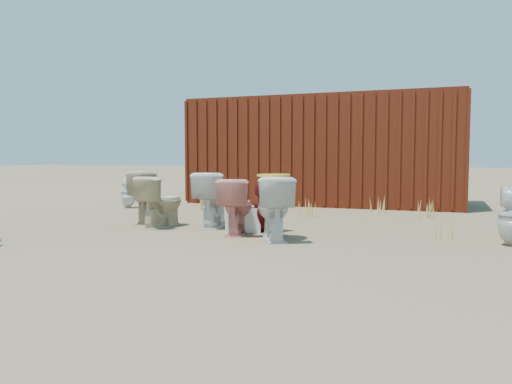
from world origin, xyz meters
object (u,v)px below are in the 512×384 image
(toilet_back_e, at_px, (512,216))
(shipping_container, at_px, (326,151))
(toilet_front_c, at_px, (213,200))
(toilet_front_pink, at_px, (236,206))
(toilet_back_a, at_px, (128,192))
(toilet_back_yellowlid, at_px, (274,208))
(toilet_front_maroon, at_px, (266,206))
(toilet_back_beige_left, at_px, (145,196))
(toilet_back_beige_right, at_px, (161,202))
(loose_tank, at_px, (244,220))

(toilet_back_e, bearing_deg, shipping_container, -46.02)
(toilet_front_c, bearing_deg, toilet_front_pink, 128.37)
(toilet_back_a, bearing_deg, toilet_back_yellowlid, 165.69)
(toilet_back_yellowlid, bearing_deg, toilet_back_a, -59.32)
(toilet_back_yellowlid, bearing_deg, toilet_front_maroon, -87.33)
(toilet_front_pink, xyz_separation_m, toilet_front_maroon, (0.33, 0.30, -0.01))
(shipping_container, relative_size, toilet_front_maroon, 7.96)
(toilet_back_beige_left, relative_size, toilet_back_e, 1.18)
(toilet_back_a, height_order, toilet_back_e, toilet_back_e)
(shipping_container, relative_size, toilet_front_c, 7.19)
(toilet_back_a, height_order, toilet_back_yellowlid, toilet_back_yellowlid)
(toilet_back_yellowlid, bearing_deg, toilet_front_c, -58.87)
(toilet_front_c, xyz_separation_m, toilet_back_e, (4.07, -0.22, -0.06))
(shipping_container, relative_size, toilet_front_pink, 7.78)
(toilet_back_beige_right, bearing_deg, toilet_back_beige_left, -24.51)
(toilet_back_beige_left, xyz_separation_m, toilet_back_e, (5.34, -0.32, -0.06))
(toilet_back_yellowlid, relative_size, toilet_back_e, 1.15)
(shipping_container, bearing_deg, toilet_back_a, -143.48)
(toilet_back_beige_left, relative_size, loose_tank, 1.69)
(toilet_back_a, xyz_separation_m, toilet_back_beige_right, (2.17, -2.22, 0.06))
(toilet_back_a, relative_size, loose_tank, 1.32)
(toilet_front_maroon, bearing_deg, toilet_back_e, -162.54)
(toilet_back_yellowlid, bearing_deg, toilet_back_beige_right, -40.67)
(toilet_front_pink, xyz_separation_m, loose_tank, (0.03, 0.20, -0.21))
(toilet_back_beige_right, height_order, loose_tank, toilet_back_beige_right)
(shipping_container, relative_size, toilet_back_beige_right, 7.76)
(toilet_front_c, relative_size, toilet_back_beige_right, 1.08)
(toilet_front_c, distance_m, toilet_back_beige_right, 0.79)
(toilet_front_c, height_order, toilet_front_maroon, toilet_front_c)
(toilet_back_a, bearing_deg, shipping_container, -124.25)
(toilet_back_beige_right, relative_size, toilet_back_yellowlid, 0.94)
(toilet_back_beige_left, bearing_deg, loose_tank, 143.15)
(loose_tank, bearing_deg, toilet_front_pink, -113.09)
(toilet_front_pink, xyz_separation_m, toilet_back_yellowlid, (0.64, -0.28, 0.02))
(shipping_container, height_order, toilet_front_c, shipping_container)
(toilet_front_c, bearing_deg, toilet_back_yellowlid, 136.60)
(toilet_front_maroon, relative_size, toilet_back_a, 1.14)
(toilet_back_beige_right, distance_m, loose_tank, 1.39)
(toilet_back_a, relative_size, toilet_back_beige_left, 0.78)
(toilet_front_c, distance_m, toilet_back_yellowlid, 1.49)
(toilet_front_maroon, height_order, toilet_back_yellowlid, toilet_back_yellowlid)
(toilet_back_yellowlid, distance_m, loose_tank, 0.81)
(toilet_back_beige_right, xyz_separation_m, toilet_back_e, (4.80, 0.07, -0.03))
(shipping_container, height_order, toilet_front_maroon, shipping_container)
(toilet_back_a, bearing_deg, toilet_front_maroon, 169.68)
(toilet_front_c, height_order, toilet_back_yellowlid, toilet_front_c)
(toilet_back_beige_left, xyz_separation_m, loose_tank, (1.91, -0.44, -0.25))
(shipping_container, distance_m, toilet_front_maroon, 4.92)
(shipping_container, height_order, toilet_back_yellowlid, shipping_container)
(toilet_back_beige_left, bearing_deg, shipping_container, -137.47)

